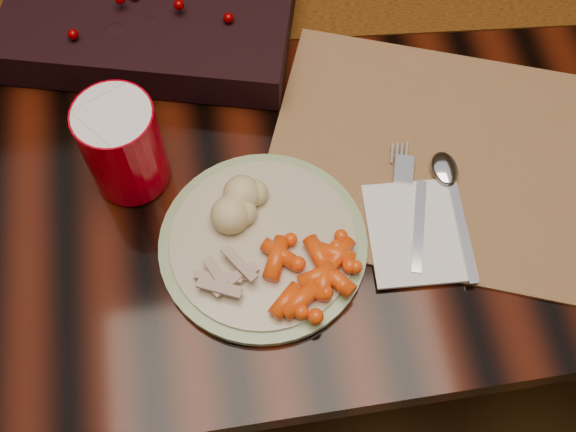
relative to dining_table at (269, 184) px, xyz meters
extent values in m
plane|color=black|center=(0.00, 0.00, -0.38)|extent=(5.00, 5.00, 0.00)
cube|color=black|center=(0.00, 0.00, 0.00)|extent=(1.80, 1.00, 0.75)
cube|color=#9C6F57|center=(0.21, -0.21, 0.38)|extent=(0.54, 0.47, 0.00)
cylinder|color=beige|center=(-0.04, -0.30, 0.39)|extent=(0.30, 0.30, 0.01)
cube|color=white|center=(0.14, -0.31, 0.38)|extent=(0.13, 0.14, 0.00)
cylinder|color=#AD0010|center=(-0.19, -0.18, 0.44)|extent=(0.10, 0.10, 0.13)
camera|label=1|loc=(-0.07, -0.66, 1.15)|focal=45.00mm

